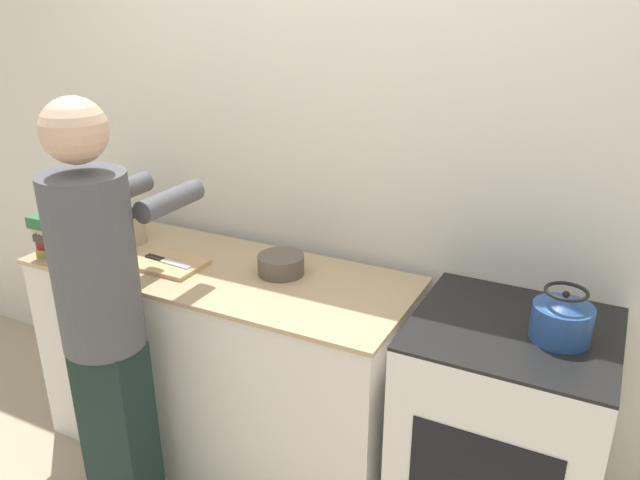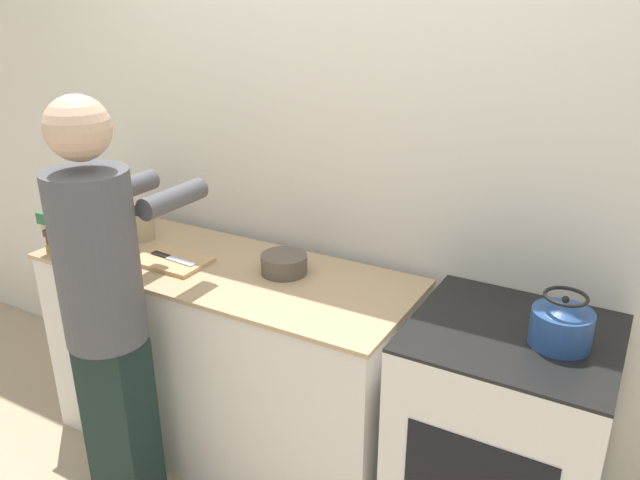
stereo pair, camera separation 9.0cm
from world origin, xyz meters
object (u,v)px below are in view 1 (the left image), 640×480
Objects in this scene: person at (103,306)px; cutting_board at (167,264)px; canister_jar at (133,227)px; kettle at (562,318)px; oven at (500,440)px; knife at (167,261)px; bowl_prep at (127,222)px.

cutting_board is (-0.05, 0.40, -0.01)m from person.
canister_jar reaches higher than cutting_board.
canister_jar is (-1.82, 0.07, -0.03)m from kettle.
oven is 0.55m from kettle.
canister_jar is (-1.68, 0.06, 0.50)m from oven.
cutting_board is 0.01m from knife.
oven is 1.46m from knife.
canister_jar is at bearing -38.23° from bowl_prep.
knife is at bearing -176.60° from oven.
kettle reaches higher than knife.
knife is 0.34m from canister_jar.
bowl_prep is at bearing 174.40° from kettle.
canister_jar is at bearing 159.81° from knife.
canister_jar is at bearing 177.80° from kettle.
oven is at bearing -1.95° from canister_jar.
knife is (-1.38, -0.08, 0.45)m from oven.
bowl_prep is (-0.46, 0.26, 0.01)m from knife.
cutting_board is at bearing -179.68° from knife.
oven is 1.76m from canister_jar.
person reaches higher than knife.
oven is at bearing 19.96° from person.
person reaches higher than bowl_prep.
bowl_prep is (-0.46, 0.26, 0.02)m from cutting_board.
knife is at bearing -4.33° from cutting_board.
oven is 6.44× the size of canister_jar.
kettle is (0.14, -0.01, 0.53)m from oven.
knife is (-0.05, 0.40, 0.00)m from person.
cutting_board is 2.33× the size of bowl_prep.
person is 0.65m from canister_jar.
oven is 3.89× the size of knife.
knife is 1.66× the size of canister_jar.
canister_jar reaches higher than knife.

